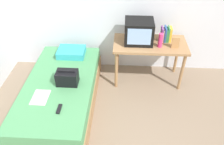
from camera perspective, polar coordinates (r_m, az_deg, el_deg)
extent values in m
cube|color=#9E754C|center=(3.60, -12.35, -6.20)|extent=(1.00, 2.00, 0.26)
cube|color=#4C935B|center=(3.45, -12.83, -3.52)|extent=(0.97, 1.94, 0.18)
cube|color=#9E754C|center=(3.73, 9.43, 6.96)|extent=(1.16, 0.60, 0.04)
cylinder|color=#9E754C|center=(3.71, 1.13, 0.60)|extent=(0.05, 0.05, 0.68)
cylinder|color=#9E754C|center=(3.82, 16.90, 0.02)|extent=(0.05, 0.05, 0.68)
cylinder|color=#9E754C|center=(4.10, 1.42, 4.62)|extent=(0.05, 0.05, 0.68)
cylinder|color=#9E754C|center=(4.21, 15.76, 4.00)|extent=(0.05, 0.05, 0.68)
cube|color=black|center=(3.65, 6.65, 10.07)|extent=(0.44, 0.38, 0.36)
cube|color=#8CB2E0|center=(3.47, 6.77, 8.74)|extent=(0.35, 0.01, 0.26)
cylinder|color=#E53372|center=(3.59, 11.93, 7.78)|extent=(0.07, 0.07, 0.22)
cube|color=#7A3D89|center=(3.77, 12.22, 9.28)|extent=(0.02, 0.16, 0.22)
cube|color=gray|center=(3.78, 12.58, 9.08)|extent=(0.02, 0.15, 0.20)
cube|color=#2D5699|center=(3.78, 13.00, 9.31)|extent=(0.02, 0.17, 0.24)
cube|color=#337F47|center=(3.79, 13.35, 9.09)|extent=(0.02, 0.15, 0.21)
cube|color=#337F47|center=(3.79, 13.75, 9.26)|extent=(0.02, 0.15, 0.23)
cube|color=gold|center=(3.79, 14.19, 9.20)|extent=(0.03, 0.14, 0.23)
cube|color=#B27F4C|center=(3.63, 15.49, 7.11)|extent=(0.11, 0.02, 0.18)
cube|color=#33A8B7|center=(3.91, -10.02, 5.00)|extent=(0.44, 0.34, 0.11)
cube|color=black|center=(3.29, -11.02, -1.27)|extent=(0.30, 0.20, 0.20)
cylinder|color=black|center=(3.22, -11.26, 0.33)|extent=(0.24, 0.02, 0.02)
cube|color=white|center=(3.21, -17.34, -5.88)|extent=(0.21, 0.29, 0.01)
cube|color=black|center=(2.98, -12.96, -8.79)|extent=(0.04, 0.16, 0.02)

